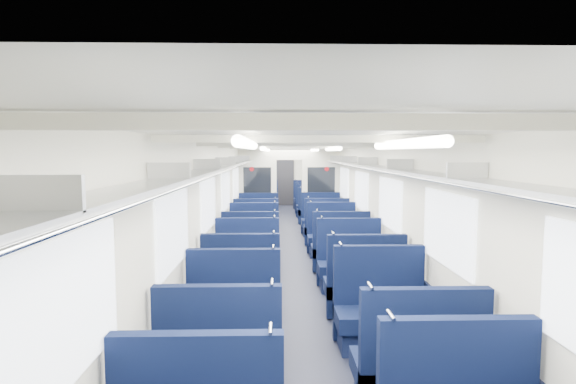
% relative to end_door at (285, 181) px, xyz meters
% --- Properties ---
extents(floor, '(2.80, 18.00, 0.01)m').
position_rel_end_door_xyz_m(floor, '(0.00, -8.94, -1.00)').
color(floor, black).
rests_on(floor, ground).
extents(ceiling, '(2.80, 18.00, 0.01)m').
position_rel_end_door_xyz_m(ceiling, '(0.00, -8.94, 1.35)').
color(ceiling, white).
rests_on(ceiling, wall_left).
extents(wall_left, '(0.02, 18.00, 2.35)m').
position_rel_end_door_xyz_m(wall_left, '(-1.40, -8.94, 0.18)').
color(wall_left, beige).
rests_on(wall_left, floor).
extents(dado_left, '(0.03, 17.90, 0.70)m').
position_rel_end_door_xyz_m(dado_left, '(-1.39, -8.94, -0.65)').
color(dado_left, black).
rests_on(dado_left, floor).
extents(wall_right, '(0.02, 18.00, 2.35)m').
position_rel_end_door_xyz_m(wall_right, '(1.40, -8.94, 0.18)').
color(wall_right, beige).
rests_on(wall_right, floor).
extents(dado_right, '(0.03, 17.90, 0.70)m').
position_rel_end_door_xyz_m(dado_right, '(1.39, -8.94, -0.65)').
color(dado_right, black).
rests_on(dado_right, floor).
extents(wall_far, '(2.80, 0.02, 2.35)m').
position_rel_end_door_xyz_m(wall_far, '(0.00, 0.06, 0.18)').
color(wall_far, beige).
rests_on(wall_far, floor).
extents(luggage_rack_left, '(0.36, 17.40, 0.18)m').
position_rel_end_door_xyz_m(luggage_rack_left, '(-1.21, -8.94, 0.97)').
color(luggage_rack_left, '#B2B5BA').
rests_on(luggage_rack_left, wall_left).
extents(luggage_rack_right, '(0.36, 17.40, 0.18)m').
position_rel_end_door_xyz_m(luggage_rack_right, '(1.21, -8.94, 0.97)').
color(luggage_rack_right, '#B2B5BA').
rests_on(luggage_rack_right, wall_right).
extents(windows, '(2.78, 15.60, 0.75)m').
position_rel_end_door_xyz_m(windows, '(0.00, -9.40, 0.42)').
color(windows, white).
rests_on(windows, wall_left).
extents(ceiling_fittings, '(2.70, 16.06, 0.11)m').
position_rel_end_door_xyz_m(ceiling_fittings, '(0.00, -9.20, 1.29)').
color(ceiling_fittings, silver).
rests_on(ceiling_fittings, ceiling).
extents(end_door, '(0.75, 0.06, 2.00)m').
position_rel_end_door_xyz_m(end_door, '(0.00, 0.00, 0.00)').
color(end_door, black).
rests_on(end_door, floor).
extents(bulkhead, '(2.80, 0.10, 2.35)m').
position_rel_end_door_xyz_m(bulkhead, '(-0.00, -6.36, 0.23)').
color(bulkhead, silver).
rests_on(bulkhead, floor).
extents(seat_4, '(1.05, 0.58, 1.17)m').
position_rel_end_door_xyz_m(seat_4, '(-0.83, -14.91, -0.64)').
color(seat_4, '#0B1536').
rests_on(seat_4, floor).
extents(seat_5, '(1.05, 0.58, 1.17)m').
position_rel_end_door_xyz_m(seat_5, '(0.83, -15.02, -0.64)').
color(seat_5, '#0B1536').
rests_on(seat_5, floor).
extents(seat_6, '(1.05, 0.58, 1.17)m').
position_rel_end_door_xyz_m(seat_6, '(-0.83, -13.83, -0.64)').
color(seat_6, '#0B1536').
rests_on(seat_6, floor).
extents(seat_7, '(1.05, 0.58, 1.17)m').
position_rel_end_door_xyz_m(seat_7, '(0.83, -13.69, -0.64)').
color(seat_7, '#0B1536').
rests_on(seat_7, floor).
extents(seat_8, '(1.05, 0.58, 1.17)m').
position_rel_end_door_xyz_m(seat_8, '(-0.83, -12.61, -0.64)').
color(seat_8, '#0B1536').
rests_on(seat_8, floor).
extents(seat_9, '(1.05, 0.58, 1.17)m').
position_rel_end_door_xyz_m(seat_9, '(0.83, -12.71, -0.64)').
color(seat_9, '#0B1536').
rests_on(seat_9, floor).
extents(seat_10, '(1.05, 0.58, 1.17)m').
position_rel_end_door_xyz_m(seat_10, '(-0.83, -11.47, -0.64)').
color(seat_10, '#0B1536').
rests_on(seat_10, floor).
extents(seat_11, '(1.05, 0.58, 1.17)m').
position_rel_end_door_xyz_m(seat_11, '(0.83, -11.54, -0.64)').
color(seat_11, '#0B1536').
rests_on(seat_11, floor).
extents(seat_12, '(1.05, 0.58, 1.17)m').
position_rel_end_door_xyz_m(seat_12, '(-0.83, -10.40, -0.64)').
color(seat_12, '#0B1536').
rests_on(seat_12, floor).
extents(seat_13, '(1.05, 0.58, 1.17)m').
position_rel_end_door_xyz_m(seat_13, '(0.83, -10.42, -0.64)').
color(seat_13, '#0B1536').
rests_on(seat_13, floor).
extents(seat_14, '(1.05, 0.58, 1.17)m').
position_rel_end_door_xyz_m(seat_14, '(-0.83, -9.27, -0.64)').
color(seat_14, '#0B1536').
rests_on(seat_14, floor).
extents(seat_15, '(1.05, 0.58, 1.17)m').
position_rel_end_door_xyz_m(seat_15, '(0.83, -9.19, -0.64)').
color(seat_15, '#0B1536').
rests_on(seat_15, floor).
extents(seat_16, '(1.05, 0.58, 1.17)m').
position_rel_end_door_xyz_m(seat_16, '(-0.83, -8.13, -0.64)').
color(seat_16, '#0B1536').
rests_on(seat_16, floor).
extents(seat_17, '(1.05, 0.58, 1.17)m').
position_rel_end_door_xyz_m(seat_17, '(0.83, -8.09, -0.64)').
color(seat_17, '#0B1536').
rests_on(seat_17, floor).
extents(seat_18, '(1.05, 0.58, 1.17)m').
position_rel_end_door_xyz_m(seat_18, '(-0.83, -6.96, -0.64)').
color(seat_18, '#0B1536').
rests_on(seat_18, floor).
extents(seat_19, '(1.05, 0.58, 1.17)m').
position_rel_end_door_xyz_m(seat_19, '(0.83, -6.84, -0.64)').
color(seat_19, '#0B1536').
rests_on(seat_19, floor).
extents(seat_20, '(1.05, 0.58, 1.17)m').
position_rel_end_door_xyz_m(seat_20, '(-0.83, -4.82, -0.64)').
color(seat_20, '#0B1536').
rests_on(seat_20, floor).
extents(seat_21, '(1.05, 0.58, 1.17)m').
position_rel_end_door_xyz_m(seat_21, '(0.83, -4.90, -0.64)').
color(seat_21, '#0B1536').
rests_on(seat_21, floor).
extents(seat_22, '(1.05, 0.58, 1.17)m').
position_rel_end_door_xyz_m(seat_22, '(-0.83, -3.59, -0.64)').
color(seat_22, '#0B1536').
rests_on(seat_22, floor).
extents(seat_23, '(1.05, 0.58, 1.17)m').
position_rel_end_door_xyz_m(seat_23, '(0.83, -3.68, -0.64)').
color(seat_23, '#0B1536').
rests_on(seat_23, floor).
extents(seat_24, '(1.05, 0.58, 1.17)m').
position_rel_end_door_xyz_m(seat_24, '(-0.83, -2.48, -0.64)').
color(seat_24, '#0B1536').
rests_on(seat_24, floor).
extents(seat_25, '(1.05, 0.58, 1.17)m').
position_rel_end_door_xyz_m(seat_25, '(0.83, -2.58, -0.64)').
color(seat_25, '#0B1536').
rests_on(seat_25, floor).
extents(seat_26, '(1.05, 0.58, 1.17)m').
position_rel_end_door_xyz_m(seat_26, '(-0.83, -1.44, -0.64)').
color(seat_26, '#0B1536').
rests_on(seat_26, floor).
extents(seat_27, '(1.05, 0.58, 1.17)m').
position_rel_end_door_xyz_m(seat_27, '(0.83, -1.43, -0.64)').
color(seat_27, '#0B1536').
rests_on(seat_27, floor).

